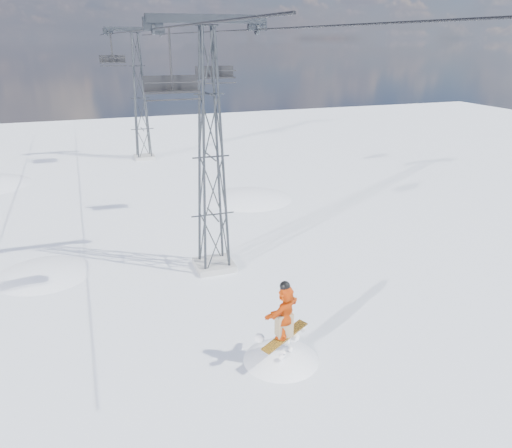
% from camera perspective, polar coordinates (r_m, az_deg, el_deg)
% --- Properties ---
extents(ground, '(120.00, 120.00, 0.00)m').
position_cam_1_polar(ground, '(17.68, -0.36, -15.93)').
color(ground, white).
rests_on(ground, ground).
extents(snow_terrain, '(39.00, 37.00, 22.00)m').
position_cam_1_polar(snow_terrain, '(40.09, -17.28, -10.65)').
color(snow_terrain, white).
rests_on(snow_terrain, ground).
extents(lift_tower_near, '(5.20, 1.80, 11.43)m').
position_cam_1_polar(lift_tower_near, '(22.70, -5.17, 7.58)').
color(lift_tower_near, '#999999').
rests_on(lift_tower_near, ground).
extents(lift_tower_far, '(5.20, 1.80, 11.43)m').
position_cam_1_polar(lift_tower_far, '(47.04, -13.14, 13.79)').
color(lift_tower_far, '#999999').
rests_on(lift_tower_far, ground).
extents(haul_cables, '(4.46, 51.00, 0.06)m').
position_cam_1_polar(haul_cables, '(33.41, -10.83, 20.72)').
color(haul_cables, black).
rests_on(haul_cables, ground).
extents(snowboarder_jump, '(4.40, 4.40, 7.12)m').
position_cam_1_polar(snowboarder_jump, '(18.99, 2.78, -19.15)').
color(snowboarder_jump, white).
rests_on(snowboarder_jump, ground).
extents(lift_chair_near, '(1.94, 0.56, 2.40)m').
position_cam_1_polar(lift_chair_near, '(18.42, -9.61, 15.31)').
color(lift_chair_near, black).
rests_on(lift_chair_near, ground).
extents(lift_chair_mid, '(2.22, 0.64, 2.75)m').
position_cam_1_polar(lift_chair_mid, '(29.56, -4.68, 16.80)').
color(lift_chair_mid, black).
rests_on(lift_chair_mid, ground).
extents(lift_chair_far, '(1.97, 0.57, 2.44)m').
position_cam_1_polar(lift_chair_far, '(43.82, -16.02, 17.61)').
color(lift_chair_far, black).
rests_on(lift_chair_far, ground).
extents(lift_chair_extra, '(2.01, 0.58, 2.50)m').
position_cam_1_polar(lift_chair_extra, '(44.75, -16.11, 17.59)').
color(lift_chair_extra, black).
rests_on(lift_chair_extra, ground).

